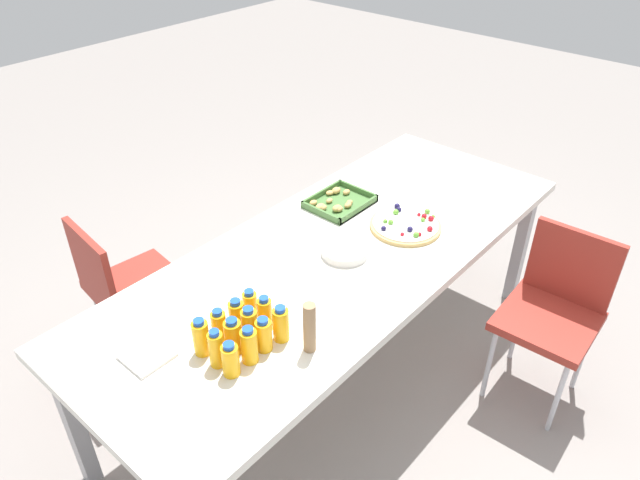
% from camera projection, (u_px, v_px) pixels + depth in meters
% --- Properties ---
extents(ground_plane, '(12.00, 12.00, 0.00)m').
position_uv_depth(ground_plane, '(335.00, 372.00, 2.96)').
color(ground_plane, gray).
extents(party_table, '(2.40, 0.93, 0.75)m').
position_uv_depth(party_table, '(338.00, 261.00, 2.57)').
color(party_table, silver).
rests_on(party_table, ground_plane).
extents(chair_near_right, '(0.42, 0.42, 0.83)m').
position_uv_depth(chair_near_right, '(555.00, 304.00, 2.62)').
color(chair_near_right, maroon).
rests_on(chair_near_right, ground_plane).
extents(chair_far_left, '(0.44, 0.44, 0.83)m').
position_uv_depth(chair_far_left, '(123.00, 283.00, 2.75)').
color(chair_far_left, maroon).
rests_on(chair_far_left, ground_plane).
extents(juice_bottle_0, '(0.06, 0.06, 0.13)m').
position_uv_depth(juice_bottle_0, '(230.00, 360.00, 1.92)').
color(juice_bottle_0, '#F9AC14').
rests_on(juice_bottle_0, party_table).
extents(juice_bottle_1, '(0.06, 0.06, 0.15)m').
position_uv_depth(juice_bottle_1, '(249.00, 346.00, 1.97)').
color(juice_bottle_1, '#F9AD14').
rests_on(juice_bottle_1, party_table).
extents(juice_bottle_2, '(0.06, 0.06, 0.14)m').
position_uv_depth(juice_bottle_2, '(264.00, 335.00, 2.02)').
color(juice_bottle_2, '#FAAC14').
rests_on(juice_bottle_2, party_table).
extents(juice_bottle_3, '(0.06, 0.06, 0.14)m').
position_uv_depth(juice_bottle_3, '(281.00, 324.00, 2.06)').
color(juice_bottle_3, '#FAAD14').
rests_on(juice_bottle_3, party_table).
extents(juice_bottle_4, '(0.05, 0.05, 0.15)m').
position_uv_depth(juice_bottle_4, '(216.00, 349.00, 1.95)').
color(juice_bottle_4, '#FAAD14').
rests_on(juice_bottle_4, party_table).
extents(juice_bottle_5, '(0.06, 0.06, 0.14)m').
position_uv_depth(juice_bottle_5, '(233.00, 336.00, 2.01)').
color(juice_bottle_5, '#F9AC14').
rests_on(juice_bottle_5, party_table).
extents(juice_bottle_6, '(0.06, 0.06, 0.15)m').
position_uv_depth(juice_bottle_6, '(249.00, 326.00, 2.05)').
color(juice_bottle_6, '#FAAE14').
rests_on(juice_bottle_6, party_table).
extents(juice_bottle_7, '(0.05, 0.05, 0.15)m').
position_uv_depth(juice_bottle_7, '(265.00, 314.00, 2.10)').
color(juice_bottle_7, '#FAAC14').
rests_on(juice_bottle_7, party_table).
extents(juice_bottle_8, '(0.06, 0.06, 0.15)m').
position_uv_depth(juice_bottle_8, '(201.00, 337.00, 2.00)').
color(juice_bottle_8, '#FAAE14').
rests_on(juice_bottle_8, party_table).
extents(juice_bottle_9, '(0.05, 0.05, 0.14)m').
position_uv_depth(juice_bottle_9, '(219.00, 327.00, 2.05)').
color(juice_bottle_9, '#F9AE14').
rests_on(juice_bottle_9, party_table).
extents(juice_bottle_10, '(0.06, 0.06, 0.14)m').
position_uv_depth(juice_bottle_10, '(237.00, 316.00, 2.09)').
color(juice_bottle_10, '#F9AC14').
rests_on(juice_bottle_10, party_table).
extents(juice_bottle_11, '(0.05, 0.05, 0.13)m').
position_uv_depth(juice_bottle_11, '(250.00, 306.00, 2.14)').
color(juice_bottle_11, '#F9AE14').
rests_on(juice_bottle_11, party_table).
extents(fruit_pizza, '(0.32, 0.32, 0.05)m').
position_uv_depth(fruit_pizza, '(406.00, 225.00, 2.68)').
color(fruit_pizza, tan).
rests_on(fruit_pizza, party_table).
extents(snack_tray, '(0.30, 0.24, 0.04)m').
position_uv_depth(snack_tray, '(338.00, 202.00, 2.85)').
color(snack_tray, '#477238').
rests_on(snack_tray, party_table).
extents(plate_stack, '(0.20, 0.20, 0.03)m').
position_uv_depth(plate_stack, '(344.00, 251.00, 2.50)').
color(plate_stack, silver).
rests_on(plate_stack, party_table).
extents(napkin_stack, '(0.15, 0.15, 0.01)m').
position_uv_depth(napkin_stack, '(147.00, 356.00, 2.01)').
color(napkin_stack, white).
rests_on(napkin_stack, party_table).
extents(cardboard_tube, '(0.04, 0.04, 0.20)m').
position_uv_depth(cardboard_tube, '(309.00, 328.00, 1.99)').
color(cardboard_tube, '#9E7A56').
rests_on(cardboard_tube, party_table).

